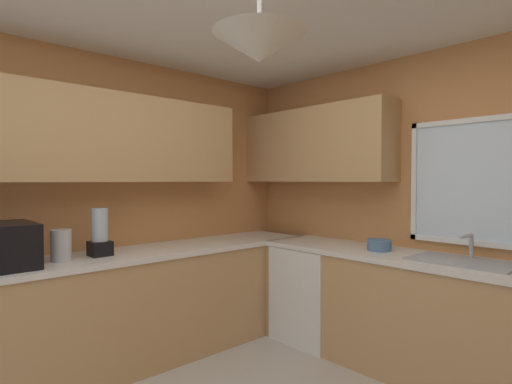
# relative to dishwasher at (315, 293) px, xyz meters

# --- Properties ---
(room_shell) EXTENTS (4.01, 4.02, 2.56)m
(room_shell) POSITION_rel_dishwasher_xyz_m (0.58, -1.14, 1.30)
(room_shell) COLOR #C6844C
(room_shell) RESTS_ON ground_plane
(counter_run_left) EXTENTS (0.65, 3.63, 0.90)m
(counter_run_left) POSITION_rel_dishwasher_xyz_m (-0.66, -1.61, 0.02)
(counter_run_left) COLOR tan
(counter_run_left) RESTS_ON ground_plane
(counter_run_back) EXTENTS (3.10, 0.65, 0.90)m
(counter_run_back) POSITION_rel_dishwasher_xyz_m (1.18, 0.03, 0.02)
(counter_run_back) COLOR tan
(counter_run_back) RESTS_ON ground_plane
(dishwasher) EXTENTS (0.60, 0.60, 0.85)m
(dishwasher) POSITION_rel_dishwasher_xyz_m (0.00, 0.00, 0.00)
(dishwasher) COLOR white
(dishwasher) RESTS_ON ground_plane
(microwave) EXTENTS (0.48, 0.36, 0.29)m
(microwave) POSITION_rel_dishwasher_xyz_m (-0.66, -2.35, 0.62)
(microwave) COLOR black
(microwave) RESTS_ON counter_run_left
(kettle) EXTENTS (0.14, 0.14, 0.22)m
(kettle) POSITION_rel_dishwasher_xyz_m (-0.64, -2.00, 0.58)
(kettle) COLOR #B7B7BC
(kettle) RESTS_ON counter_run_left
(sink_assembly) EXTENTS (0.66, 0.40, 0.19)m
(sink_assembly) POSITION_rel_dishwasher_xyz_m (1.28, 0.04, 0.48)
(sink_assembly) COLOR #9EA0A5
(sink_assembly) RESTS_ON counter_run_back
(bowl) EXTENTS (0.19, 0.19, 0.09)m
(bowl) POSITION_rel_dishwasher_xyz_m (0.64, 0.03, 0.52)
(bowl) COLOR #4C7099
(bowl) RESTS_ON counter_run_back
(blender_appliance) EXTENTS (0.15, 0.15, 0.36)m
(blender_appliance) POSITION_rel_dishwasher_xyz_m (-0.66, -1.72, 0.63)
(blender_appliance) COLOR black
(blender_appliance) RESTS_ON counter_run_left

